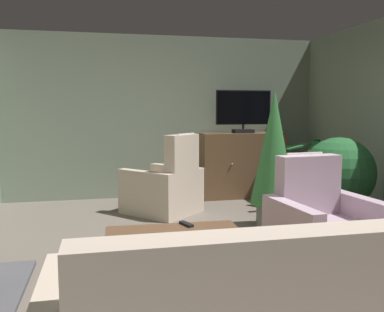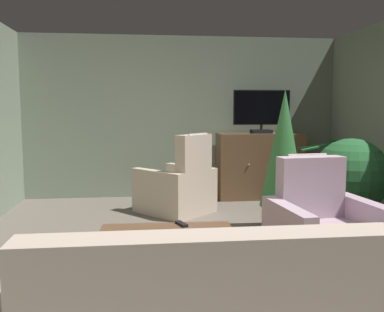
{
  "view_description": "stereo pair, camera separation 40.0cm",
  "coord_description": "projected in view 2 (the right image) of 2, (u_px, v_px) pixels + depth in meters",
  "views": [
    {
      "loc": [
        -1.03,
        -3.55,
        1.45
      ],
      "look_at": [
        -0.18,
        0.34,
        1.0
      ],
      "focal_mm": 39.07,
      "sensor_mm": 36.0,
      "label": 1
    },
    {
      "loc": [
        -0.64,
        -3.61,
        1.45
      ],
      "look_at": [
        -0.18,
        0.34,
        1.0
      ],
      "focal_mm": 39.07,
      "sensor_mm": 36.0,
      "label": 2
    }
  ],
  "objects": [
    {
      "name": "coffee_table",
      "position": [
        167.0,
        236.0,
        3.51
      ],
      "size": [
        1.13,
        0.5,
        0.44
      ],
      "color": "brown",
      "rests_on": "ground_plane"
    },
    {
      "name": "potted_plant_leafy_by_curtain",
      "position": [
        351.0,
        177.0,
        4.71
      ],
      "size": [
        0.84,
        0.84,
        1.13
      ],
      "color": "slate",
      "rests_on": "ground_plane"
    },
    {
      "name": "tv_cabinet",
      "position": [
        260.0,
        167.0,
        6.83
      ],
      "size": [
        1.38,
        0.53,
        1.06
      ],
      "color": "#4A3523",
      "rests_on": "ground_plane"
    },
    {
      "name": "ground_plane",
      "position": [
        216.0,
        271.0,
        3.8
      ],
      "size": [
        5.74,
        7.17,
        0.04
      ],
      "primitive_type": "cube",
      "color": "#665B51"
    },
    {
      "name": "wall_back",
      "position": [
        182.0,
        117.0,
        6.94
      ],
      "size": [
        5.74,
        0.1,
        2.63
      ],
      "primitive_type": "cube",
      "color": "gray",
      "rests_on": "ground_plane"
    },
    {
      "name": "television",
      "position": [
        262.0,
        110.0,
        6.67
      ],
      "size": [
        0.91,
        0.2,
        0.69
      ],
      "color": "black",
      "rests_on": "tv_cabinet"
    },
    {
      "name": "potted_plant_small_fern_corner",
      "position": [
        332.0,
        191.0,
        5.72
      ],
      "size": [
        0.86,
        0.82,
        1.04
      ],
      "color": "#3D4C5B",
      "rests_on": "ground_plane"
    },
    {
      "name": "potted_plant_tall_palm_by_window",
      "position": [
        284.0,
        155.0,
        4.94
      ],
      "size": [
        0.55,
        0.55,
        1.68
      ],
      "color": "slate",
      "rests_on": "ground_plane"
    },
    {
      "name": "tv_remote",
      "position": [
        182.0,
        224.0,
        3.65
      ],
      "size": [
        0.11,
        0.18,
        0.02
      ],
      "primitive_type": "cube",
      "rotation": [
        0.0,
        0.0,
        1.93
      ],
      "color": "black",
      "rests_on": "coffee_table"
    },
    {
      "name": "armchair_beside_cabinet",
      "position": [
        324.0,
        237.0,
        3.67
      ],
      "size": [
        0.96,
        0.91,
        1.03
      ],
      "color": "#AD93A3",
      "rests_on": "ground_plane"
    },
    {
      "name": "armchair_facing_sofa",
      "position": [
        178.0,
        189.0,
        5.87
      ],
      "size": [
        1.21,
        1.21,
        1.13
      ],
      "color": "#C6B29E",
      "rests_on": "ground_plane"
    },
    {
      "name": "rug_central",
      "position": [
        239.0,
        273.0,
        3.7
      ],
      "size": [
        2.31,
        1.87,
        0.01
      ],
      "primitive_type": "cube",
      "color": "#8E704C",
      "rests_on": "ground_plane"
    }
  ]
}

